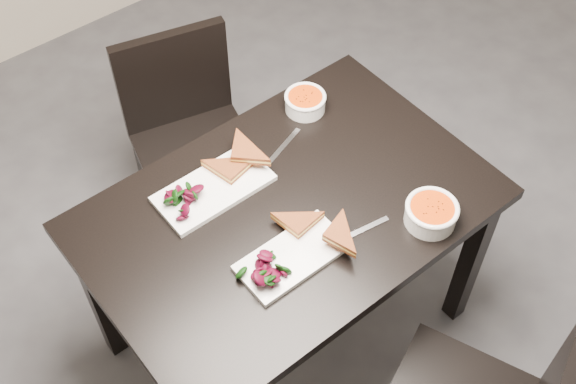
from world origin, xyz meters
The scene contains 13 objects.
ground centered at (0.00, 0.00, 0.00)m, with size 5.00×5.00×0.00m, color #47474C.
table centered at (-0.22, 0.41, 0.65)m, with size 1.20×0.80×0.75m.
chair_far centered at (-0.15, 1.09, 0.48)m, with size 0.51×0.51×0.85m.
plate_near centered at (-0.33, 0.26, 0.76)m, with size 0.32×0.16×0.02m, color white.
sandwich_near centered at (-0.26, 0.27, 0.79)m, with size 0.16×0.12×0.05m, color brown, non-canonical shape.
salad_near centered at (-0.43, 0.26, 0.79)m, with size 0.10×0.09×0.04m, color black, non-canonical shape.
soup_bowl_near centered at (0.07, 0.11, 0.79)m, with size 0.16×0.16×0.07m.
cutlery_near centered at (-0.11, 0.21, 0.75)m, with size 0.18×0.02×0.00m, color silver.
plate_far centered at (-0.36, 0.60, 0.76)m, with size 0.35×0.18×0.02m, color white.
sandwich_far centered at (-0.29, 0.58, 0.80)m, with size 0.18×0.13×0.06m, color brown, non-canonical shape.
salad_far centered at (-0.46, 0.60, 0.79)m, with size 0.11×0.10×0.05m, color black, non-canonical shape.
soup_bowl_far centered at (0.08, 0.69, 0.79)m, with size 0.14×0.14×0.06m.
cutlery_far centered at (-0.08, 0.60, 0.75)m, with size 0.18×0.02×0.00m, color silver.
Camera 1 is at (-1.04, -0.61, 2.44)m, focal length 44.94 mm.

